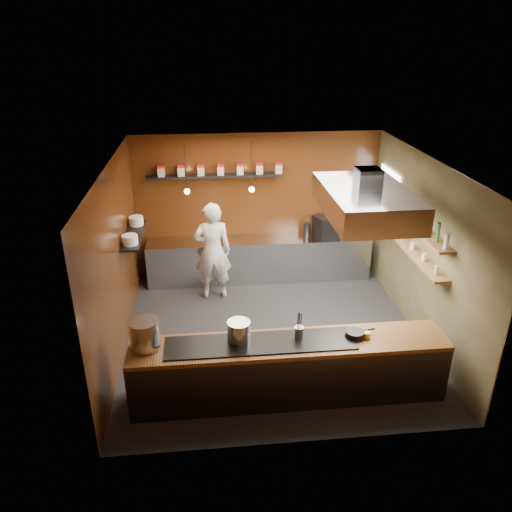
{
  "coord_description": "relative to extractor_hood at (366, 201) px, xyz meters",
  "views": [
    {
      "loc": [
        -1.05,
        -7.25,
        4.82
      ],
      "look_at": [
        -0.25,
        0.4,
        1.32
      ],
      "focal_mm": 35.0,
      "sensor_mm": 36.0,
      "label": 1
    }
  ],
  "objects": [
    {
      "name": "bottle_shelf_upper",
      "position": [
        1.04,
        0.7,
        -0.59
      ],
      "size": [
        0.26,
        2.8,
        0.04
      ],
      "primitive_type": "cube",
      "color": "brown",
      "rests_on": "right_wall"
    },
    {
      "name": "bottle_shelf_lower",
      "position": [
        1.04,
        0.7,
        -1.06
      ],
      "size": [
        0.26,
        2.8,
        0.04
      ],
      "primitive_type": "cube",
      "color": "brown",
      "rests_on": "right_wall"
    },
    {
      "name": "plate_shelf",
      "position": [
        -3.64,
        1.4,
        -0.96
      ],
      "size": [
        0.3,
        1.4,
        0.04
      ],
      "primitive_type": "cube",
      "color": "black",
      "rests_on": "left_wall"
    },
    {
      "name": "frying_pan",
      "position": [
        -0.37,
        -1.16,
        -1.53
      ],
      "size": [
        0.44,
        0.28,
        0.07
      ],
      "color": "black",
      "rests_on": "pass_counter"
    },
    {
      "name": "plate_stacks",
      "position": [
        -3.64,
        1.4,
        -0.86
      ],
      "size": [
        0.26,
        1.16,
        0.16
      ],
      "color": "white",
      "rests_on": "plate_shelf"
    },
    {
      "name": "prep_counter",
      "position": [
        -1.3,
        2.57,
        -2.06
      ],
      "size": [
        4.6,
        0.65,
        0.9
      ],
      "primitive_type": "cube",
      "color": "silver",
      "rests_on": "floor"
    },
    {
      "name": "utensil_crock",
      "position": [
        -1.16,
        -1.13,
        -1.48
      ],
      "size": [
        0.14,
        0.14,
        0.17
      ],
      "primitive_type": "cylinder",
      "rotation": [
        0.0,
        0.0,
        0.09
      ],
      "color": "silver",
      "rests_on": "pass_counter"
    },
    {
      "name": "wine_glasses",
      "position": [
        1.04,
        0.7,
        -0.97
      ],
      "size": [
        0.07,
        2.37,
        0.13
      ],
      "color": "silver",
      "rests_on": "bottle_shelf_lower"
    },
    {
      "name": "window_pane",
      "position": [
        1.15,
        2.1,
        -0.61
      ],
      "size": [
        0.0,
        1.0,
        1.0
      ],
      "primitive_type": "plane",
      "rotation": [
        1.57,
        0.0,
        -1.57
      ],
      "color": "white",
      "rests_on": "right_wall"
    },
    {
      "name": "stockpot_large",
      "position": [
        -3.25,
        -1.13,
        -1.37
      ],
      "size": [
        0.42,
        0.42,
        0.4
      ],
      "primitive_type": "cylinder",
      "rotation": [
        0.0,
        0.0,
        -0.04
      ],
      "color": "silver",
      "rests_on": "pass_counter"
    },
    {
      "name": "tin_shelf",
      "position": [
        -2.2,
        2.76,
        -0.31
      ],
      "size": [
        2.6,
        0.26,
        0.04
      ],
      "primitive_type": "cube",
      "color": "black",
      "rests_on": "back_wall"
    },
    {
      "name": "pendant_right",
      "position": [
        -1.5,
        2.1,
        -0.35
      ],
      "size": [
        0.1,
        0.1,
        0.95
      ],
      "color": "black",
      "rests_on": "ceiling"
    },
    {
      "name": "bottles",
      "position": [
        1.04,
        0.7,
        -0.45
      ],
      "size": [
        0.06,
        2.66,
        0.24
      ],
      "color": "silver",
      "rests_on": "bottle_shelf_upper"
    },
    {
      "name": "extractor_hood",
      "position": [
        0.0,
        0.0,
        0.0
      ],
      "size": [
        1.2,
        2.0,
        0.72
      ],
      "color": "#38383D",
      "rests_on": "ceiling"
    },
    {
      "name": "right_wall",
      "position": [
        1.2,
        0.4,
        -1.01
      ],
      "size": [
        0.0,
        5.0,
        5.0
      ],
      "primitive_type": "plane",
      "rotation": [
        1.57,
        0.0,
        -1.57
      ],
      "color": "#464128",
      "rests_on": "ground"
    },
    {
      "name": "storage_tins",
      "position": [
        -2.05,
        2.76,
        -0.17
      ],
      "size": [
        2.43,
        0.13,
        0.22
      ],
      "color": "beige",
      "rests_on": "tin_shelf"
    },
    {
      "name": "ceiling",
      "position": [
        -1.3,
        0.4,
        0.49
      ],
      "size": [
        5.0,
        5.0,
        0.0
      ],
      "primitive_type": "plane",
      "rotation": [
        3.14,
        0.0,
        0.0
      ],
      "color": "silver",
      "rests_on": "back_wall"
    },
    {
      "name": "pendant_left",
      "position": [
        -2.7,
        2.1,
        -0.35
      ],
      "size": [
        0.1,
        0.1,
        0.95
      ],
      "color": "black",
      "rests_on": "ceiling"
    },
    {
      "name": "back_wall",
      "position": [
        -1.3,
        2.9,
        -1.01
      ],
      "size": [
        5.0,
        0.0,
        5.0
      ],
      "primitive_type": "plane",
      "rotation": [
        1.57,
        0.0,
        0.0
      ],
      "color": "#3B1B0A",
      "rests_on": "ground"
    },
    {
      "name": "left_wall",
      "position": [
        -3.8,
        0.4,
        -1.01
      ],
      "size": [
        0.0,
        5.0,
        5.0
      ],
      "primitive_type": "plane",
      "rotation": [
        1.57,
        0.0,
        1.57
      ],
      "color": "#3B1B0A",
      "rests_on": "ground"
    },
    {
      "name": "chef",
      "position": [
        -2.27,
        1.88,
        -1.54
      ],
      "size": [
        0.72,
        0.48,
        1.94
      ],
      "primitive_type": "imported",
      "rotation": [
        0.0,
        0.0,
        3.17
      ],
      "color": "white",
      "rests_on": "floor"
    },
    {
      "name": "floor",
      "position": [
        -1.3,
        0.4,
        -2.51
      ],
      "size": [
        5.0,
        5.0,
        0.0
      ],
      "primitive_type": "plane",
      "color": "black",
      "rests_on": "ground"
    },
    {
      "name": "espresso_machine",
      "position": [
        0.09,
        2.56,
        -1.38
      ],
      "size": [
        0.54,
        0.53,
        0.44
      ],
      "primitive_type": "cube",
      "rotation": [
        0.0,
        0.0,
        0.28
      ],
      "color": "black",
      "rests_on": "prep_counter"
    },
    {
      "name": "stockpot_small",
      "position": [
        -1.99,
        -1.13,
        -1.42
      ],
      "size": [
        0.36,
        0.36,
        0.3
      ],
      "primitive_type": "cylinder",
      "rotation": [
        0.0,
        0.0,
        -0.13
      ],
      "color": "silver",
      "rests_on": "pass_counter"
    },
    {
      "name": "butter_jar",
      "position": [
        -0.21,
        -1.21,
        -1.54
      ],
      "size": [
        0.1,
        0.1,
        0.09
      ],
      "primitive_type": "cylinder",
      "rotation": [
        0.0,
        0.0,
        0.08
      ],
      "color": "yellow",
      "rests_on": "pass_counter"
    },
    {
      "name": "pass_counter",
      "position": [
        -1.3,
        -1.2,
        -2.04
      ],
      "size": [
        4.4,
        0.72,
        0.94
      ],
      "color": "#38383D",
      "rests_on": "floor"
    }
  ]
}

